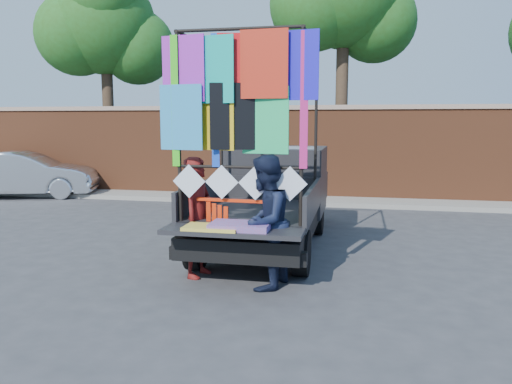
% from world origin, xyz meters
% --- Properties ---
extents(ground, '(90.00, 90.00, 0.00)m').
position_xyz_m(ground, '(0.00, 0.00, 0.00)').
color(ground, '#38383A').
rests_on(ground, ground).
extents(brick_wall, '(30.00, 0.45, 2.61)m').
position_xyz_m(brick_wall, '(0.00, 7.00, 1.33)').
color(brick_wall, brown).
rests_on(brick_wall, ground).
extents(curb, '(30.00, 1.20, 0.12)m').
position_xyz_m(curb, '(0.00, 6.30, 0.06)').
color(curb, gray).
rests_on(curb, ground).
extents(tree_left, '(4.20, 3.30, 7.05)m').
position_xyz_m(tree_left, '(-6.48, 8.12, 5.12)').
color(tree_left, '#38281C').
rests_on(tree_left, ground).
extents(pickup_truck, '(2.12, 5.34, 3.36)m').
position_xyz_m(pickup_truck, '(0.01, 2.00, 0.85)').
color(pickup_truck, black).
rests_on(pickup_truck, ground).
extents(sedan, '(4.20, 2.53, 1.31)m').
position_xyz_m(sedan, '(-7.85, 5.69, 0.65)').
color(sedan, '#B9BCC0').
rests_on(sedan, ground).
extents(woman, '(0.51, 0.68, 1.69)m').
position_xyz_m(woman, '(-0.63, -0.39, 0.85)').
color(woman, maroon).
rests_on(woman, ground).
extents(man, '(0.83, 0.97, 1.76)m').
position_xyz_m(man, '(0.38, -0.69, 0.88)').
color(man, '#151C34').
rests_on(man, ground).
extents(streamer_bundle, '(0.95, 0.11, 0.66)m').
position_xyz_m(streamer_bundle, '(-0.23, -0.55, 0.93)').
color(streamer_bundle, red).
rests_on(streamer_bundle, ground).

